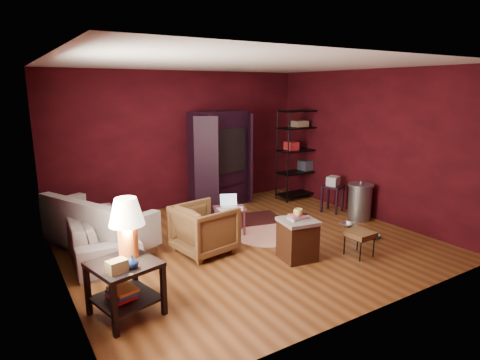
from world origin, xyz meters
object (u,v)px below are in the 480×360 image
(armchair, at_px, (204,227))
(hamper, at_px, (298,238))
(laptop_desk, at_px, (229,210))
(side_table, at_px, (126,246))
(sofa, at_px, (97,224))
(tv_armoire, at_px, (220,158))
(wire_shelving, at_px, (299,151))

(armchair, distance_m, hamper, 1.40)
(armchair, height_order, laptop_desk, armchair)
(laptop_desk, bearing_deg, side_table, -122.73)
(sofa, xyz_separation_m, tv_armoire, (2.78, 1.12, 0.61))
(hamper, distance_m, wire_shelving, 3.47)
(sofa, bearing_deg, laptop_desk, -97.71)
(armchair, bearing_deg, wire_shelving, -72.01)
(sofa, height_order, armchair, sofa)
(sofa, bearing_deg, side_table, -179.62)
(wire_shelving, bearing_deg, sofa, -170.99)
(side_table, relative_size, laptop_desk, 1.94)
(laptop_desk, bearing_deg, hamper, -55.47)
(laptop_desk, height_order, tv_armoire, tv_armoire)
(sofa, distance_m, armchair, 1.65)
(side_table, relative_size, hamper, 1.86)
(armchair, xyz_separation_m, hamper, (1.04, -0.93, -0.10))
(sofa, distance_m, tv_armoire, 3.06)
(hamper, bearing_deg, armchair, 138.22)
(tv_armoire, relative_size, wire_shelving, 1.00)
(sofa, distance_m, wire_shelving, 4.70)
(armchair, distance_m, wire_shelving, 3.69)
(armchair, height_order, tv_armoire, tv_armoire)
(sofa, xyz_separation_m, laptop_desk, (2.10, -0.41, -0.01))
(armchair, bearing_deg, hamper, -141.05)
(tv_armoire, bearing_deg, side_table, -150.11)
(side_table, relative_size, wire_shelving, 0.65)
(sofa, height_order, wire_shelving, wire_shelving)
(laptop_desk, xyz_separation_m, wire_shelving, (2.49, 1.15, 0.68))
(sofa, relative_size, tv_armoire, 1.09)
(side_table, bearing_deg, laptop_desk, 34.78)
(hamper, bearing_deg, sofa, 142.51)
(laptop_desk, bearing_deg, sofa, -168.51)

